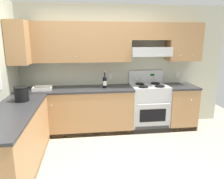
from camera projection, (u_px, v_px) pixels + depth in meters
name	position (u px, v px, depth m)	size (l,w,h in m)	color
ground_plane	(103.00, 164.00, 3.25)	(7.04, 7.04, 0.00)	#B2AA99
wall_back	(115.00, 58.00, 4.42)	(4.68, 0.57, 2.55)	#B7BAA3
counter_back_run	(100.00, 110.00, 4.34)	(3.60, 0.65, 0.91)	#A87A4C
counter_left_run	(15.00, 142.00, 2.99)	(0.63, 1.91, 0.91)	#A87A4C
stove	(149.00, 106.00, 4.47)	(0.76, 0.62, 1.20)	#B7BABC
wine_bottle	(105.00, 81.00, 4.21)	(0.08, 0.08, 0.34)	black
bowl	(43.00, 89.00, 4.09)	(0.35, 0.28, 0.06)	white
bucket	(21.00, 94.00, 3.32)	(0.23, 0.23, 0.23)	black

